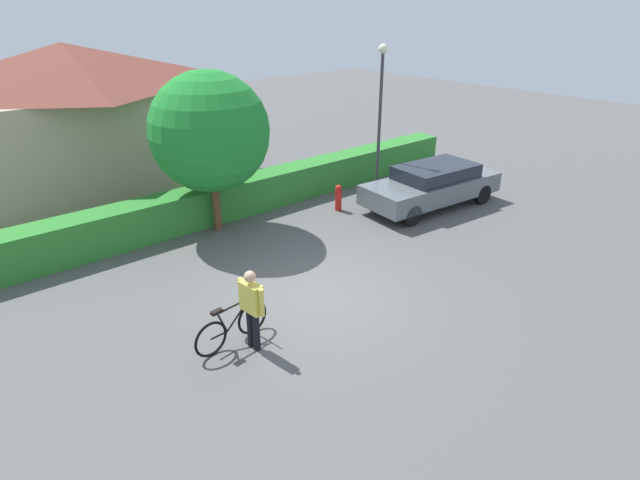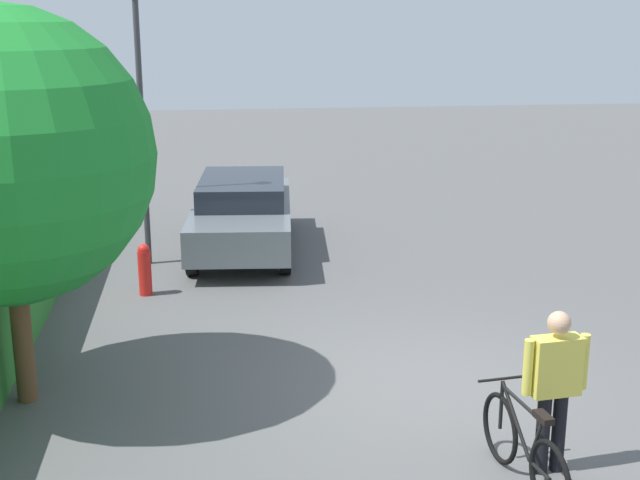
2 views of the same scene
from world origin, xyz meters
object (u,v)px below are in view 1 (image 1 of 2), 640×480
at_px(fire_hydrant, 338,197).
at_px(bicycle, 232,326).
at_px(parked_car_near, 432,184).
at_px(tree_kerbside, 210,132).
at_px(street_lamp, 380,104).
at_px(person_rider, 252,304).

bearing_deg(fire_hydrant, bicycle, -148.24).
bearing_deg(bicycle, parked_car_near, 14.06).
bearing_deg(tree_kerbside, street_lamp, -11.10).
distance_m(parked_car_near, bicycle, 8.74).
xyz_separation_m(tree_kerbside, fire_hydrant, (3.56, -1.08, -2.33)).
distance_m(street_lamp, tree_kerbside, 5.38).
bearing_deg(person_rider, tree_kerbside, 66.50).
distance_m(tree_kerbside, fire_hydrant, 4.39).
xyz_separation_m(person_rider, tree_kerbside, (2.25, 5.17, 1.82)).
xyz_separation_m(person_rider, street_lamp, (7.52, 4.14, 2.07)).
height_order(bicycle, street_lamp, street_lamp).
bearing_deg(parked_car_near, person_rider, -163.29).
bearing_deg(parked_car_near, fire_hydrant, 146.39).
distance_m(parked_car_near, fire_hydrant, 2.93).
height_order(street_lamp, fire_hydrant, street_lamp).
distance_m(person_rider, fire_hydrant, 7.12).
bearing_deg(person_rider, bicycle, 123.51).
bearing_deg(parked_car_near, street_lamp, 113.30).
distance_m(bicycle, tree_kerbside, 5.92).
relative_size(parked_car_near, bicycle, 2.84).
xyz_separation_m(parked_car_near, street_lamp, (-0.72, 1.67, 2.29)).
relative_size(person_rider, tree_kerbside, 0.37).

